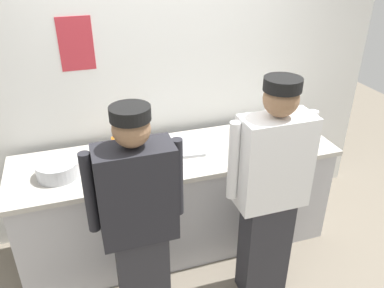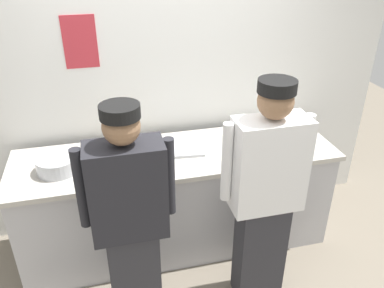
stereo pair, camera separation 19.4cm
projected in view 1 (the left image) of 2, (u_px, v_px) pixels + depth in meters
ground_plane at (192, 272)px, 3.27m from camera, size 9.00×9.00×0.00m
wall_back at (159, 74)px, 3.34m from camera, size 4.12×0.11×2.89m
prep_counter at (178, 200)px, 3.38m from camera, size 2.63×0.76×0.93m
chef_near_left at (139, 222)px, 2.45m from camera, size 0.61×0.24×1.69m
chef_center at (270, 190)px, 2.70m from camera, size 0.63×0.24×1.75m
plate_stack_front at (264, 132)px, 3.46m from camera, size 0.24×0.24×0.05m
plate_stack_rear at (117, 163)px, 2.94m from camera, size 0.19×0.19×0.10m
mixing_bowl_steel at (58, 169)px, 2.85m from camera, size 0.31×0.31×0.12m
sheet_tray at (177, 148)px, 3.23m from camera, size 0.44×0.38×0.02m
squeeze_bottle_primary at (116, 144)px, 3.12m from camera, size 0.06×0.06×0.18m
squeeze_bottle_secondary at (119, 147)px, 3.05m from camera, size 0.06×0.06×0.21m
ramekin_green_sauce at (133, 149)px, 3.19m from camera, size 0.10×0.10×0.04m
ramekin_yellow_sauce at (273, 124)px, 3.61m from camera, size 0.08×0.08×0.04m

